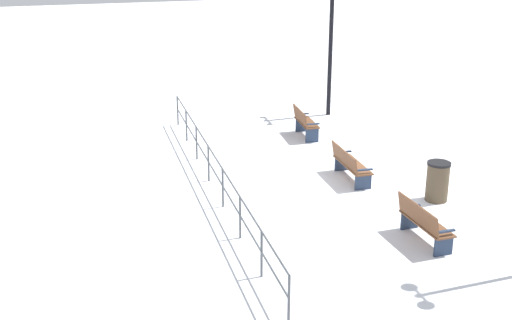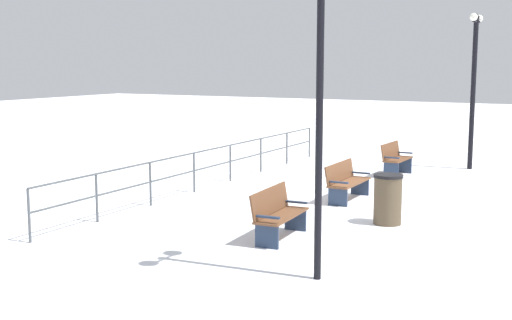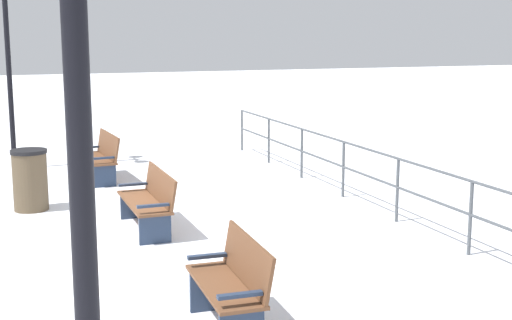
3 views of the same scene
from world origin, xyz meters
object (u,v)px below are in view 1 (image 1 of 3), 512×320
(bench_third, at_px, (305,122))
(trash_bin, at_px, (437,181))
(bench_nearest, at_px, (423,222))
(bench_second, at_px, (350,164))
(lamppost_middle, at_px, (331,34))

(bench_third, relative_size, trash_bin, 1.39)
(bench_nearest, distance_m, trash_bin, 2.50)
(bench_second, distance_m, bench_third, 3.89)
(bench_second, height_order, trash_bin, trash_bin)
(lamppost_middle, distance_m, trash_bin, 8.33)
(bench_nearest, relative_size, lamppost_middle, 0.35)
(bench_third, relative_size, lamppost_middle, 0.30)
(trash_bin, bearing_deg, lamppost_middle, 89.20)
(lamppost_middle, height_order, trash_bin, lamppost_middle)
(bench_second, distance_m, lamppost_middle, 6.80)
(bench_second, relative_size, bench_third, 1.20)
(lamppost_middle, relative_size, trash_bin, 4.61)
(bench_second, height_order, bench_third, bench_third)
(bench_second, relative_size, trash_bin, 1.66)
(bench_nearest, distance_m, lamppost_middle, 10.42)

